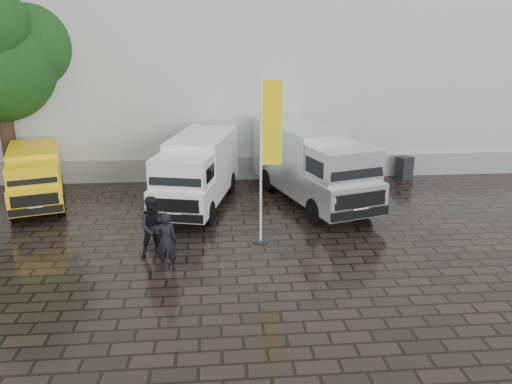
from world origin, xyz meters
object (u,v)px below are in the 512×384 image
(van_silver, at_px, (312,166))
(flagpole, at_px, (267,151))
(wheelie_bin, at_px, (404,168))
(van_white, at_px, (198,173))
(person_front, at_px, (166,241))
(person_tent, at_px, (154,227))
(van_yellow, at_px, (36,178))

(van_silver, distance_m, flagpole, 4.49)
(wheelie_bin, bearing_deg, van_white, 177.85)
(van_silver, bearing_deg, person_front, -150.83)
(van_silver, xyz_separation_m, person_tent, (-5.52, -4.49, -0.50))
(wheelie_bin, xyz_separation_m, person_tent, (-10.28, -7.31, 0.42))
(person_front, bearing_deg, flagpole, -146.95)
(van_white, xyz_separation_m, flagpole, (2.22, -3.68, 1.64))
(van_white, distance_m, person_tent, 4.68)
(person_tent, bearing_deg, person_front, -79.05)
(van_white, relative_size, person_tent, 3.19)
(van_yellow, height_order, van_silver, van_silver)
(person_tent, bearing_deg, van_white, 59.90)
(van_yellow, xyz_separation_m, van_white, (6.10, -0.56, 0.22))
(van_yellow, bearing_deg, van_white, -21.64)
(wheelie_bin, bearing_deg, van_silver, -168.52)
(wheelie_bin, height_order, person_front, person_front)
(van_white, height_order, person_front, van_white)
(flagpole, height_order, person_tent, flagpole)
(person_tent, bearing_deg, wheelie_bin, 19.66)
(van_yellow, xyz_separation_m, van_silver, (10.46, -0.59, 0.36))
(van_yellow, distance_m, van_silver, 10.48)
(van_yellow, distance_m, van_white, 6.13)
(van_yellow, xyz_separation_m, person_tent, (4.94, -5.08, -0.14))
(flagpole, relative_size, person_tent, 2.81)
(van_silver, bearing_deg, wheelie_bin, 13.51)
(van_white, distance_m, flagpole, 4.60)
(van_silver, height_order, wheelie_bin, van_silver)
(van_silver, bearing_deg, van_yellow, 159.66)
(van_white, bearing_deg, van_silver, 13.19)
(person_front, height_order, person_tent, person_tent)
(flagpole, distance_m, wheelie_bin, 9.76)
(van_white, height_order, van_silver, van_silver)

